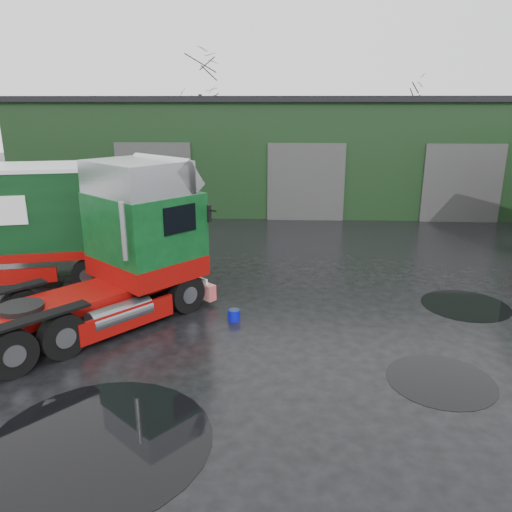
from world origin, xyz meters
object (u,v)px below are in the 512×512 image
(wash_bucket, at_px, (234,315))
(tree_back_b, at_px, (397,132))
(tree_back_a, at_px, (201,118))
(warehouse, at_px, (302,149))
(hero_tractor, at_px, (82,249))

(wash_bucket, relative_size, tree_back_b, 0.05)
(wash_bucket, bearing_deg, tree_back_a, 100.67)
(warehouse, bearing_deg, tree_back_a, 128.66)
(warehouse, height_order, tree_back_a, tree_back_a)
(warehouse, distance_m, hero_tractor, 20.75)
(hero_tractor, distance_m, tree_back_a, 29.82)
(hero_tractor, xyz_separation_m, wash_bucket, (3.97, 0.63, -2.08))
(tree_back_a, bearing_deg, tree_back_b, 0.00)
(warehouse, xyz_separation_m, tree_back_b, (8.00, 10.00, 0.59))
(wash_bucket, bearing_deg, tree_back_b, 70.08)
(hero_tractor, bearing_deg, tree_back_a, 133.02)
(tree_back_b, bearing_deg, warehouse, -128.66)
(hero_tractor, bearing_deg, tree_back_b, 104.09)
(tree_back_b, bearing_deg, hero_tractor, -116.04)
(hero_tractor, distance_m, tree_back_b, 33.07)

